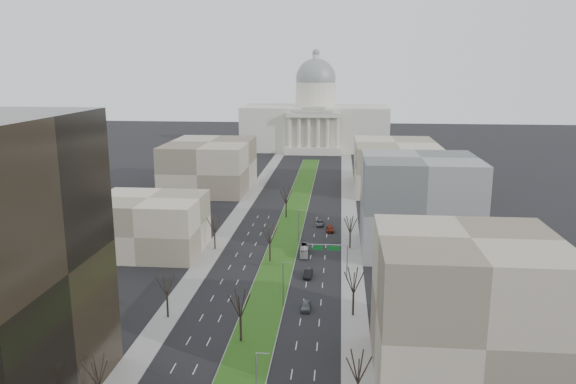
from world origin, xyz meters
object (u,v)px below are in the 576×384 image
Objects in this scene: box_van at (304,250)px; car_black at (308,273)px; car_red at (330,229)px; car_grey_far at (320,223)px; car_grey_near at (306,306)px.

car_black is at bearing -85.22° from box_van.
box_van is at bearing 99.97° from car_black.
car_grey_far is (-3.17, 5.76, 0.01)m from car_red.
box_van is (-2.43, 32.08, 0.37)m from car_grey_near.
car_grey_near reaches higher than car_red.
car_red is at bearing 87.50° from car_grey_near.
car_grey_far is (0.40, 58.66, -0.03)m from car_grey_near.
car_black is at bearing 93.33° from car_grey_near.
car_black reaches higher than car_red.
car_red is at bearing -60.07° from car_grey_far.
car_black is 15.03m from box_van.
box_van reaches higher than car_black.
car_grey_far reaches higher than car_red.
box_van is (-6.01, -20.82, 0.41)m from car_red.
box_van is at bearing -110.26° from car_red.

